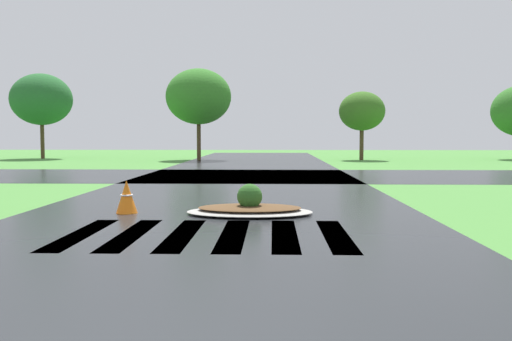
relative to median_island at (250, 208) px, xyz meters
The scene contains 6 objects.
asphalt_roadway 1.71m from the median_island, 111.89° to the left, with size 9.00×80.00×0.01m, color #232628.
asphalt_cross_road 11.56m from the median_island, 93.15° to the left, with size 90.00×8.10×0.01m, color #232628.
crosswalk_stripes 2.59m from the median_island, 104.22° to the right, with size 4.95×3.24×0.01m.
median_island is the anchor object (origin of this frame).
traffic_cone 2.78m from the median_island, behind, with size 0.48×0.48×0.75m.
background_treeline 27.58m from the median_island, 91.66° to the left, with size 39.01×6.32×6.33m.
Camera 1 is at (1.14, -3.71, 1.76)m, focal length 38.86 mm.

